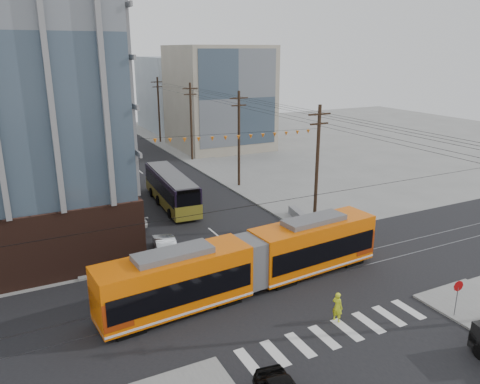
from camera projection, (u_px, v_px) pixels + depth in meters
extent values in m
plane|color=slate|center=(305.00, 308.00, 29.02)|extent=(160.00, 160.00, 0.00)
cube|color=gray|center=(219.00, 98.00, 74.52)|extent=(14.00, 14.00, 16.00)
cube|color=gray|center=(5.00, 82.00, 81.41)|extent=(16.00, 18.00, 20.00)
cube|color=#8C99A5|center=(186.00, 93.00, 92.73)|extent=(16.00, 16.00, 14.00)
cylinder|color=black|center=(159.00, 110.00, 78.83)|extent=(0.30, 0.30, 11.00)
imported|color=#A3A8AE|center=(165.00, 245.00, 36.58)|extent=(2.34, 4.66, 1.47)
imported|color=silver|center=(132.00, 218.00, 42.69)|extent=(2.22, 4.53, 1.27)
imported|color=slate|center=(119.00, 203.00, 46.62)|extent=(4.10, 5.74, 1.45)
imported|color=yellow|center=(337.00, 307.00, 27.42)|extent=(0.64, 0.79, 1.87)
cube|color=gray|center=(300.00, 217.00, 43.47)|extent=(1.79, 4.51, 0.88)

